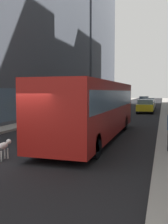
# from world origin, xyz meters

# --- Properties ---
(ground_plane) EXTENTS (120.00, 120.00, 0.00)m
(ground_plane) POSITION_xyz_m (0.00, 35.00, 0.00)
(ground_plane) COLOR black
(sidewalk_left) EXTENTS (2.40, 110.00, 0.15)m
(sidewalk_left) POSITION_xyz_m (-5.70, 35.00, 0.07)
(sidewalk_left) COLOR #9E9991
(sidewalk_left) RESTS_ON ground
(building_left_mid) EXTENTS (9.27, 16.70, 27.62)m
(building_left_mid) POSITION_xyz_m (-11.90, 25.41, 13.80)
(building_left_mid) COLOR #4C515B
(building_left_mid) RESTS_ON ground
(building_left_far) EXTENTS (9.42, 21.78, 29.17)m
(building_left_far) POSITION_xyz_m (-11.90, 45.65, 14.58)
(building_left_far) COLOR #4C515B
(building_left_far) RESTS_ON ground
(transit_bus) EXTENTS (2.78, 11.53, 3.05)m
(transit_bus) POSITION_xyz_m (1.20, 5.18, 1.78)
(transit_bus) COLOR red
(transit_bus) RESTS_ON ground
(car_grey_wagon) EXTENTS (1.85, 4.28, 1.62)m
(car_grey_wagon) POSITION_xyz_m (-2.80, 23.23, 0.82)
(car_grey_wagon) COLOR slate
(car_grey_wagon) RESTS_ON ground
(car_silver_sedan) EXTENTS (1.77, 4.22, 1.62)m
(car_silver_sedan) POSITION_xyz_m (2.80, 30.06, 0.82)
(car_silver_sedan) COLOR #B7BABF
(car_silver_sedan) RESTS_ON ground
(car_blue_hatchback) EXTENTS (1.80, 4.75, 1.62)m
(car_blue_hatchback) POSITION_xyz_m (-2.80, 40.50, 0.82)
(car_blue_hatchback) COLOR #4C6BB7
(car_blue_hatchback) RESTS_ON ground
(car_black_suv) EXTENTS (1.85, 4.34, 1.62)m
(car_black_suv) POSITION_xyz_m (1.20, 43.50, 0.82)
(car_black_suv) COLOR black
(car_black_suv) RESTS_ON ground
(car_yellow_taxi) EXTENTS (1.91, 4.09, 1.62)m
(car_yellow_taxi) POSITION_xyz_m (2.80, 22.89, 0.82)
(car_yellow_taxi) COLOR yellow
(car_yellow_taxi) RESTS_ON ground
(dalmatian_dog) EXTENTS (0.22, 0.96, 0.72)m
(dalmatian_dog) POSITION_xyz_m (-0.93, -0.12, 0.51)
(dalmatian_dog) COLOR white
(dalmatian_dog) RESTS_ON ground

